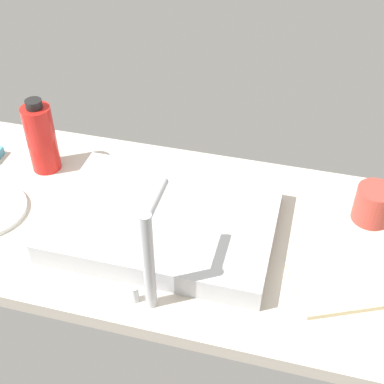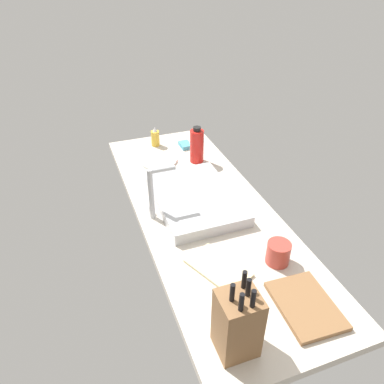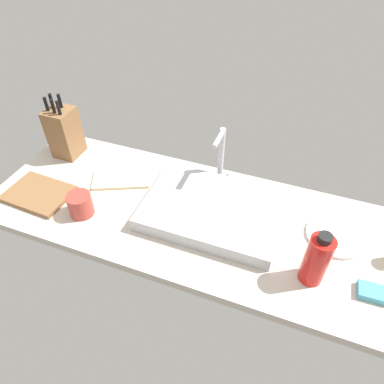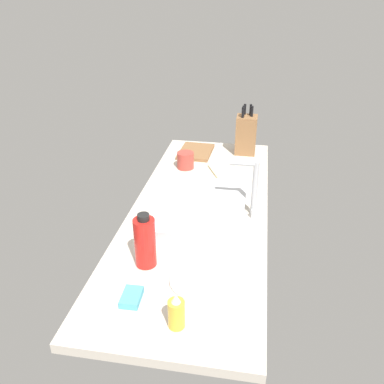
% 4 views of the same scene
% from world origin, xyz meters
% --- Properties ---
extents(countertop_slab, '(1.66, 0.60, 0.04)m').
position_xyz_m(countertop_slab, '(0.00, 0.00, 0.02)').
color(countertop_slab, beige).
rests_on(countertop_slab, ground).
extents(sink_basin, '(0.51, 0.36, 0.05)m').
position_xyz_m(sink_basin, '(0.05, 0.02, 0.06)').
color(sink_basin, '#B7BABF').
rests_on(sink_basin, countertop_slab).
extents(faucet, '(0.06, 0.12, 0.25)m').
position_xyz_m(faucet, '(0.02, 0.23, 0.18)').
color(faucet, '#B7BABF').
rests_on(faucet, countertop_slab).
extents(knife_block, '(0.11, 0.12, 0.28)m').
position_xyz_m(knife_block, '(-0.69, 0.17, 0.15)').
color(knife_block, brown).
rests_on(knife_block, countertop_slab).
extents(cutting_board, '(0.26, 0.20, 0.02)m').
position_xyz_m(cutting_board, '(-0.64, -0.12, 0.04)').
color(cutting_board, brown).
rests_on(cutting_board, countertop_slab).
extents(soap_bottle, '(0.05, 0.05, 0.12)m').
position_xyz_m(soap_bottle, '(0.70, 0.04, 0.09)').
color(soap_bottle, gold).
rests_on(soap_bottle, countertop_slab).
extents(water_bottle, '(0.08, 0.08, 0.21)m').
position_xyz_m(water_bottle, '(0.43, -0.13, 0.13)').
color(water_bottle, red).
rests_on(water_bottle, countertop_slab).
extents(dinner_plate, '(0.21, 0.21, 0.01)m').
position_xyz_m(dinner_plate, '(0.50, 0.08, 0.04)').
color(dinner_plate, silver).
rests_on(dinner_plate, countertop_slab).
extents(dish_towel, '(0.27, 0.22, 0.01)m').
position_xyz_m(dish_towel, '(-0.38, 0.09, 0.04)').
color(dish_towel, beige).
rests_on(dish_towel, countertop_slab).
extents(coffee_mug, '(0.09, 0.09, 0.09)m').
position_xyz_m(coffee_mug, '(-0.42, -0.14, 0.08)').
color(coffee_mug, '#B23D33').
rests_on(coffee_mug, countertop_slab).
extents(dish_sponge, '(0.09, 0.06, 0.02)m').
position_xyz_m(dish_sponge, '(0.62, -0.13, 0.05)').
color(dish_sponge, '#4CA3BC').
rests_on(dish_sponge, countertop_slab).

